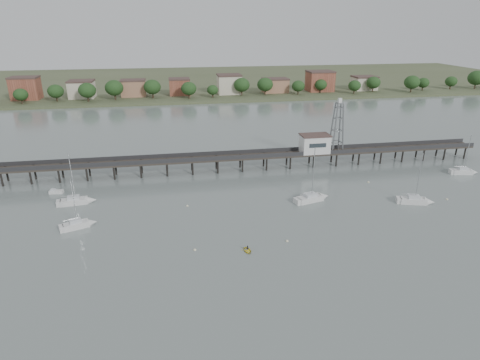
% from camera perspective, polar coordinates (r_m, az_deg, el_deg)
% --- Properties ---
extents(ground_plane, '(500.00, 500.00, 0.00)m').
position_cam_1_polar(ground_plane, '(62.42, 6.86, -17.65)').
color(ground_plane, slate).
rests_on(ground_plane, ground).
extents(pier, '(150.00, 5.00, 5.50)m').
position_cam_1_polar(pier, '(112.88, -1.55, 3.21)').
color(pier, '#2D2823').
rests_on(pier, ground).
extents(pier_building, '(8.40, 5.40, 5.30)m').
position_cam_1_polar(pier_building, '(118.01, 10.58, 5.13)').
color(pier_building, silver).
rests_on(pier_building, ground).
extents(lattice_tower, '(3.20, 3.20, 15.50)m').
position_cam_1_polar(lattice_tower, '(119.25, 13.69, 7.27)').
color(lattice_tower, slate).
rests_on(lattice_tower, ground).
extents(sailboat_e, '(7.29, 3.33, 11.73)m').
position_cam_1_polar(sailboat_e, '(127.50, 29.44, 1.03)').
color(sailboat_e, silver).
rests_on(sailboat_e, ground).
extents(sailboat_b, '(8.10, 3.31, 13.04)m').
position_cam_1_polar(sailboat_b, '(100.24, -21.83, -2.77)').
color(sailboat_b, silver).
rests_on(sailboat_b, ground).
extents(sailboat_d, '(8.13, 4.40, 12.94)m').
position_cam_1_polar(sailboat_d, '(101.86, 24.03, -2.73)').
color(sailboat_d, silver).
rests_on(sailboat_d, ground).
extents(sailboat_c, '(8.75, 4.58, 13.86)m').
position_cam_1_polar(sailboat_c, '(96.32, 10.59, -2.50)').
color(sailboat_c, silver).
rests_on(sailboat_c, ground).
extents(sailboat_a, '(6.94, 4.20, 11.19)m').
position_cam_1_polar(sailboat_a, '(88.93, -21.70, -5.86)').
color(sailboat_a, silver).
rests_on(sailboat_a, ground).
extents(white_tender, '(3.39, 1.72, 1.27)m').
position_cam_1_polar(white_tender, '(108.50, -24.71, -1.54)').
color(white_tender, silver).
rests_on(white_tender, ground).
extents(yellow_dinghy, '(1.82, 0.81, 2.46)m').
position_cam_1_polar(yellow_dinghy, '(74.88, 1.07, -10.11)').
color(yellow_dinghy, yellow).
rests_on(yellow_dinghy, ground).
extents(dinghy_occupant, '(0.54, 1.04, 0.24)m').
position_cam_1_polar(dinghy_occupant, '(74.88, 1.07, -10.11)').
color(dinghy_occupant, black).
rests_on(dinghy_occupant, ground).
extents(mooring_buoys, '(84.59, 26.60, 0.39)m').
position_cam_1_polar(mooring_buoys, '(88.31, 4.11, -4.87)').
color(mooring_buoys, '#F0E9BA').
rests_on(mooring_buoys, ground).
extents(far_shore, '(500.00, 170.00, 10.40)m').
position_cam_1_polar(far_shore, '(288.63, -6.79, 13.77)').
color(far_shore, '#475133').
rests_on(far_shore, ground).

